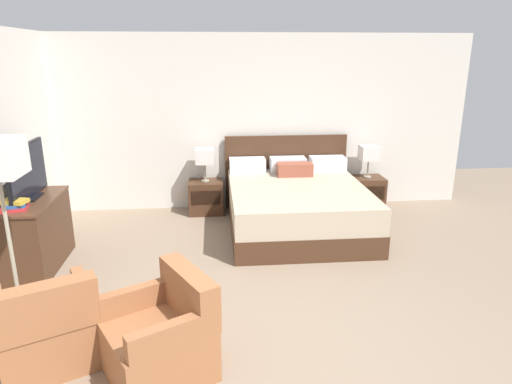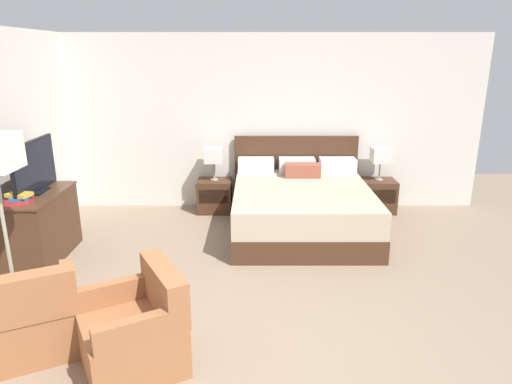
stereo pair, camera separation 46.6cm
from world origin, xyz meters
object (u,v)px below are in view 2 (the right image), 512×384
object	(u,v)px
nightstand_left	(216,196)
armchair_companion	(138,332)
book_blue_cover	(22,198)
nightstand_right	(379,196)
tv	(35,167)
book_small_top	(20,195)
table_lamp_left	(215,156)
book_red_cover	(21,201)
bed	(302,206)
table_lamp_right	(382,156)
armchair_by_window	(33,318)
dresser	(41,225)

from	to	relation	value
nightstand_left	armchair_companion	xyz separation A→B (m)	(-0.27, -3.51, 0.04)
book_blue_cover	armchair_companion	size ratio (longest dim) A/B	0.20
nightstand_right	tv	distance (m)	4.60
nightstand_right	nightstand_left	bearing A→B (deg)	180.00
nightstand_left	tv	size ratio (longest dim) A/B	0.53
tv	book_small_top	xyz separation A→B (m)	(-0.01, -0.38, -0.19)
table_lamp_left	book_red_cover	xyz separation A→B (m)	(-1.85, -1.95, -0.05)
book_small_top	armchair_companion	distance (m)	2.29
nightstand_right	table_lamp_left	distance (m)	2.49
bed	nightstand_right	world-z (taller)	bed
nightstand_right	book_blue_cover	distance (m)	4.71
table_lamp_left	book_blue_cover	size ratio (longest dim) A/B	2.55
table_lamp_right	tv	bearing A→B (deg)	-159.76
tv	bed	bearing A→B (deg)	15.00
bed	book_blue_cover	xyz separation A→B (m)	(-3.04, -1.20, 0.50)
armchair_companion	nightstand_right	bearing A→B (deg)	52.57
table_lamp_right	armchair_by_window	size ratio (longest dim) A/B	0.52
book_red_cover	book_small_top	bearing A→B (deg)	0.00
table_lamp_right	nightstand_right	bearing A→B (deg)	-90.00
tv	book_blue_cover	world-z (taller)	tv
tv	book_small_top	size ratio (longest dim) A/B	4.00
book_small_top	tv	bearing A→B (deg)	88.82
bed	tv	xyz separation A→B (m)	(-3.04, -0.82, 0.73)
book_blue_cover	armchair_by_window	world-z (taller)	book_blue_cover
table_lamp_left	dresser	distance (m)	2.49
nightstand_right	table_lamp_left	world-z (taller)	table_lamp_left
bed	tv	size ratio (longest dim) A/B	2.18
nightstand_right	tv	world-z (taller)	tv
dresser	book_red_cover	bearing A→B (deg)	-92.14
nightstand_right	table_lamp_left	size ratio (longest dim) A/B	1.04
dresser	nightstand_right	bearing A→B (deg)	20.89
table_lamp_right	table_lamp_left	bearing A→B (deg)	180.00
bed	armchair_companion	distance (m)	3.14
armchair_companion	nightstand_left	bearing A→B (deg)	85.58
book_blue_cover	armchair_companion	xyz separation A→B (m)	(1.56, -1.57, -0.54)
table_lamp_right	dresser	distance (m)	4.57
nightstand_left	tv	world-z (taller)	tv
nightstand_right	armchair_companion	distance (m)	4.43
nightstand_left	armchair_by_window	size ratio (longest dim) A/B	0.54
nightstand_right	book_blue_cover	size ratio (longest dim) A/B	2.65
bed	tv	bearing A→B (deg)	-165.00
table_lamp_left	book_small_top	distance (m)	2.68
nightstand_left	armchair_by_window	bearing A→B (deg)	-108.84
table_lamp_right	book_blue_cover	xyz separation A→B (m)	(-4.25, -1.95, -0.02)
nightstand_left	book_small_top	xyz separation A→B (m)	(-1.84, -1.95, 0.62)
book_small_top	nightstand_left	bearing A→B (deg)	46.59
bed	armchair_by_window	xyz separation A→B (m)	(-2.35, -2.58, -0.05)
nightstand_left	armchair_by_window	world-z (taller)	armchair_by_window
tv	book_red_cover	bearing A→B (deg)	-92.21
bed	armchair_companion	world-z (taller)	bed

